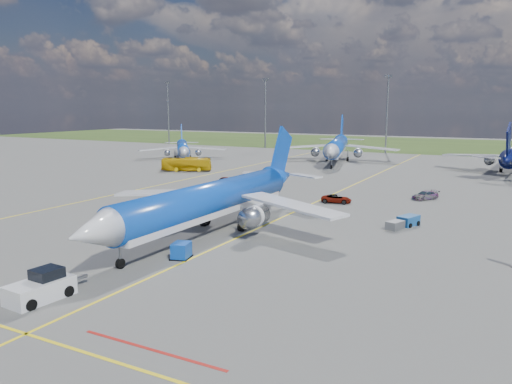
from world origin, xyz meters
The scene contains 15 objects.
ground centered at (0.00, 0.00, 0.00)m, with size 400.00×400.00×0.00m, color #4F4F4D.
grass_strip centered at (0.00, 150.00, 0.00)m, with size 400.00×80.00×0.01m, color #2D4719.
taxiway_lines centered at (0.17, 27.70, 0.01)m, with size 60.25×160.00×0.02m.
floodlight_masts centered at (10.00, 110.00, 12.56)m, with size 202.20×0.50×22.70m.
bg_jet_nw centered at (-51.95, 66.74, 0.00)m, with size 24.56×32.23×8.44m, color #0D45BC, non-canonical shape.
bg_jet_nnw centered at (-14.76, 79.63, 0.00)m, with size 32.15×42.20×11.05m, color #0D45BC, non-canonical shape.
main_airliner centered at (-3.53, 5.56, 0.00)m, with size 30.94×40.61×10.64m, color #0D45BC, non-canonical shape.
pushback_tug centered at (-3.79, -15.75, 0.87)m, with size 2.66×6.39×2.14m.
uld_container centered at (-0.92, -3.15, 0.71)m, with size 1.43×1.79×1.43m, color #0C43AF.
apron_bus centered at (-37.19, 47.87, 1.46)m, with size 2.46×10.50×2.93m, color gold.
service_car_a centered at (-19.91, 34.85, 0.72)m, with size 1.70×4.23×1.44m, color #999999.
service_car_b centered at (2.81, 28.59, 0.59)m, with size 1.96×4.25×1.18m, color #999999.
service_car_c centered at (13.50, 37.33, 0.63)m, with size 1.76×4.33×1.26m, color #999999.
baggage_tug_w centered at (14.33, 18.45, 0.54)m, with size 3.04×5.34×1.16m.
baggage_tug_c centered at (-10.81, 36.70, 0.44)m, with size 1.27×4.23×0.94m.
Camera 1 is at (25.46, -38.33, 13.50)m, focal length 35.00 mm.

